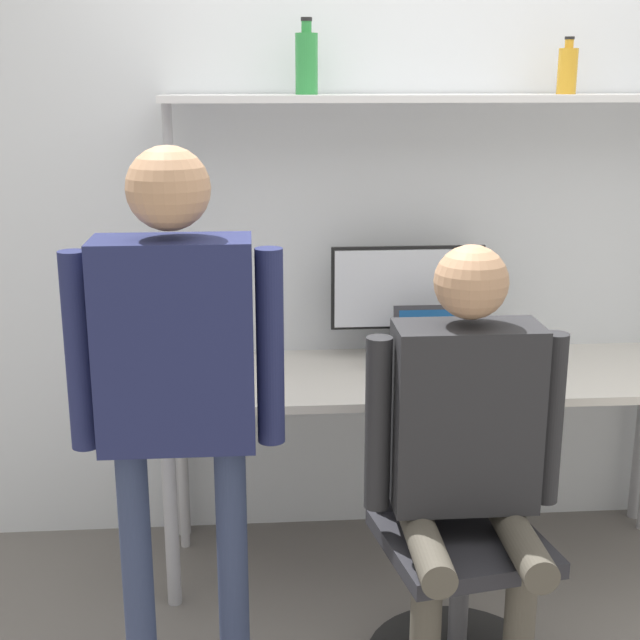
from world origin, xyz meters
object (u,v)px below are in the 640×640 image
(monitor, at_px, (408,296))
(cell_phone, at_px, (515,374))
(laptop, at_px, (440,357))
(person_standing, at_px, (176,365))
(office_chair, at_px, (454,585))
(person_seated, at_px, (467,436))
(bottle_green, at_px, (307,62))
(bottle_amber, at_px, (567,70))

(monitor, height_order, cell_phone, monitor)
(laptop, height_order, person_standing, person_standing)
(office_chair, xyz_separation_m, person_seated, (0.01, -0.05, 0.52))
(monitor, distance_m, bottle_green, 0.93)
(monitor, xyz_separation_m, laptop, (0.09, -0.20, -0.18))
(person_seated, bearing_deg, office_chair, 98.82)
(office_chair, height_order, bottle_amber, bottle_amber)
(cell_phone, bearing_deg, laptop, 175.98)
(cell_phone, xyz_separation_m, bottle_amber, (0.19, 0.20, 1.07))
(monitor, relative_size, bottle_green, 2.25)
(office_chair, distance_m, person_standing, 1.12)
(office_chair, bearing_deg, laptop, 83.72)
(laptop, distance_m, cell_phone, 0.28)
(laptop, bearing_deg, monitor, 114.99)
(person_standing, height_order, bottle_amber, bottle_amber)
(cell_phone, height_order, person_standing, person_standing)
(laptop, bearing_deg, person_standing, -141.41)
(person_standing, relative_size, bottle_green, 6.36)
(laptop, bearing_deg, bottle_green, 158.85)
(monitor, height_order, office_chair, monitor)
(person_seated, height_order, bottle_green, bottle_green)
(cell_phone, height_order, office_chair, office_chair)
(laptop, relative_size, bottle_amber, 1.65)
(cell_phone, distance_m, bottle_amber, 1.11)
(person_seated, bearing_deg, cell_phone, 63.08)
(person_standing, distance_m, bottle_amber, 1.80)
(laptop, height_order, bottle_green, bottle_green)
(laptop, distance_m, person_seated, 0.69)
(cell_phone, bearing_deg, bottle_amber, 47.19)
(cell_phone, bearing_deg, bottle_green, 164.88)
(monitor, relative_size, person_standing, 0.35)
(office_chair, relative_size, bottle_amber, 4.74)
(laptop, distance_m, bottle_amber, 1.12)
(monitor, distance_m, laptop, 0.28)
(cell_phone, bearing_deg, person_standing, -149.36)
(monitor, distance_m, bottle_amber, 0.99)
(bottle_green, bearing_deg, bottle_amber, 0.00)
(cell_phone, xyz_separation_m, person_seated, (-0.34, -0.67, 0.05))
(laptop, relative_size, person_standing, 0.20)
(monitor, bearing_deg, cell_phone, -30.34)
(bottle_amber, bearing_deg, person_standing, -146.58)
(person_standing, relative_size, bottle_amber, 8.31)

